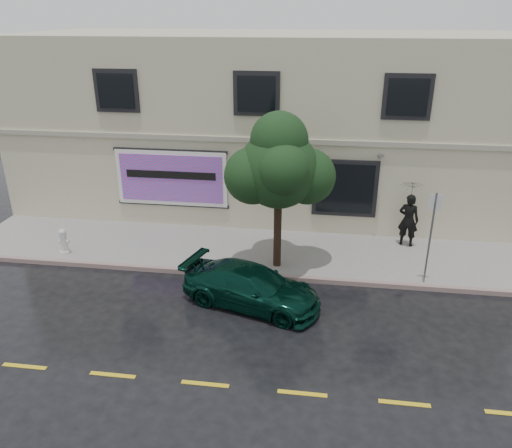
# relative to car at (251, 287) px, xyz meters

# --- Properties ---
(ground) EXTENTS (90.00, 90.00, 0.00)m
(ground) POSITION_rel_car_xyz_m (-0.55, 0.04, -0.58)
(ground) COLOR black
(ground) RESTS_ON ground
(sidewalk) EXTENTS (20.00, 3.50, 0.15)m
(sidewalk) POSITION_rel_car_xyz_m (-0.55, 3.29, -0.51)
(sidewalk) COLOR gray
(sidewalk) RESTS_ON ground
(curb) EXTENTS (20.00, 0.18, 0.16)m
(curb) POSITION_rel_car_xyz_m (-0.55, 1.54, -0.51)
(curb) COLOR gray
(curb) RESTS_ON ground
(road_marking) EXTENTS (19.00, 0.12, 0.01)m
(road_marking) POSITION_rel_car_xyz_m (-0.55, -3.46, -0.58)
(road_marking) COLOR gold
(road_marking) RESTS_ON ground
(building) EXTENTS (20.00, 8.12, 7.00)m
(building) POSITION_rel_car_xyz_m (-0.55, 9.03, 2.92)
(building) COLOR beige
(building) RESTS_ON ground
(billboard) EXTENTS (4.30, 0.16, 2.20)m
(billboard) POSITION_rel_car_xyz_m (-3.75, 4.96, 1.47)
(billboard) COLOR white
(billboard) RESTS_ON ground
(car) EXTENTS (4.35, 2.86, 1.17)m
(car) POSITION_rel_car_xyz_m (0.00, 0.00, 0.00)
(car) COLOR black
(car) RESTS_ON ground
(pedestrian) EXTENTS (0.80, 0.65, 1.90)m
(pedestrian) POSITION_rel_car_xyz_m (4.88, 4.40, 0.52)
(pedestrian) COLOR black
(pedestrian) RESTS_ON sidewalk
(umbrella) EXTENTS (1.03, 1.03, 0.66)m
(umbrella) POSITION_rel_car_xyz_m (4.88, 4.40, 1.79)
(umbrella) COLOR black
(umbrella) RESTS_ON pedestrian
(street_tree) EXTENTS (2.42, 2.42, 4.47)m
(street_tree) POSITION_rel_car_xyz_m (0.51, 2.24, 2.81)
(street_tree) COLOR black
(street_tree) RESTS_ON sidewalk
(fire_hydrant) EXTENTS (0.37, 0.34, 0.89)m
(fire_hydrant) POSITION_rel_car_xyz_m (-6.77, 2.11, 0.00)
(fire_hydrant) COLOR silver
(fire_hydrant) RESTS_ON sidewalk
(sign_pole) EXTENTS (0.35, 0.08, 2.89)m
(sign_pole) POSITION_rel_car_xyz_m (5.07, 1.74, 1.28)
(sign_pole) COLOR gray
(sign_pole) RESTS_ON sidewalk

